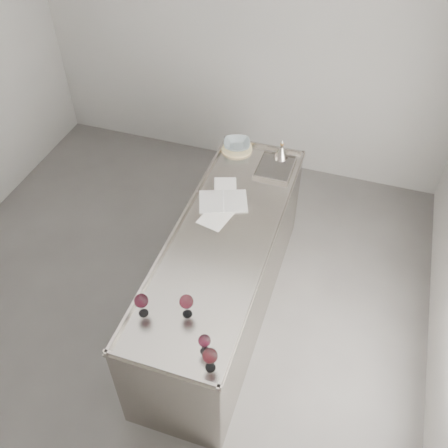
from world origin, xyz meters
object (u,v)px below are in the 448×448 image
(counter, at_px, (223,274))
(wine_glass_small, at_px, (205,341))
(ceramic_bowl, at_px, (237,145))
(wine_glass_right, at_px, (210,356))
(wine_funnel, at_px, (281,152))
(wine_glass_left, at_px, (141,301))
(notebook, at_px, (223,201))
(wine_glass_middle, at_px, (186,302))

(counter, bearing_deg, wine_glass_small, -78.20)
(ceramic_bowl, bearing_deg, wine_glass_small, -78.15)
(wine_glass_right, distance_m, wine_glass_small, 0.12)
(wine_glass_small, distance_m, wine_funnel, 2.07)
(wine_glass_left, height_order, notebook, wine_glass_left)
(counter, bearing_deg, wine_glass_left, -108.03)
(counter, height_order, wine_glass_middle, wine_glass_middle)
(ceramic_bowl, bearing_deg, wine_funnel, -0.00)
(counter, xyz_separation_m, wine_glass_right, (0.27, -1.08, 0.60))
(wine_glass_small, relative_size, ceramic_bowl, 0.66)
(wine_glass_middle, height_order, wine_funnel, wine_funnel)
(counter, distance_m, wine_funnel, 1.22)
(wine_glass_left, xyz_separation_m, ceramic_bowl, (0.05, 1.92, -0.08))
(counter, bearing_deg, wine_funnel, 80.17)
(wine_funnel, bearing_deg, wine_glass_middle, -95.75)
(wine_glass_middle, height_order, wine_glass_small, wine_glass_middle)
(notebook, bearing_deg, ceramic_bowl, 78.03)
(wine_glass_left, distance_m, wine_glass_small, 0.50)
(counter, xyz_separation_m, ceramic_bowl, (-0.23, 1.08, 0.52))
(wine_glass_middle, relative_size, wine_glass_small, 1.16)
(wine_glass_middle, distance_m, wine_glass_right, 0.42)
(wine_glass_right, bearing_deg, wine_funnel, 92.33)
(wine_glass_right, height_order, notebook, wine_glass_right)
(wine_glass_left, bearing_deg, notebook, 82.64)
(wine_glass_middle, bearing_deg, wine_funnel, 84.25)
(ceramic_bowl, bearing_deg, wine_glass_left, -91.42)
(wine_glass_left, bearing_deg, ceramic_bowl, 88.58)
(notebook, bearing_deg, counter, -91.87)
(notebook, xyz_separation_m, ceramic_bowl, (-0.11, 0.72, 0.04))
(wine_glass_left, height_order, ceramic_bowl, wine_glass_left)
(wine_glass_right, relative_size, ceramic_bowl, 0.75)
(wine_glass_left, xyz_separation_m, notebook, (0.16, 1.20, -0.12))
(wine_glass_middle, xyz_separation_m, ceramic_bowl, (-0.23, 1.84, -0.08))
(wine_glass_left, relative_size, wine_funnel, 0.95)
(ceramic_bowl, bearing_deg, wine_glass_right, -76.91)
(wine_glass_right, relative_size, wine_glass_small, 1.15)
(counter, xyz_separation_m, wine_funnel, (0.19, 1.08, 0.53))
(counter, distance_m, wine_glass_right, 1.27)
(wine_glass_small, height_order, wine_funnel, wine_funnel)
(wine_glass_left, height_order, wine_glass_right, wine_glass_left)
(wine_glass_small, xyz_separation_m, ceramic_bowl, (-0.43, 2.06, -0.06))
(counter, height_order, ceramic_bowl, ceramic_bowl)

